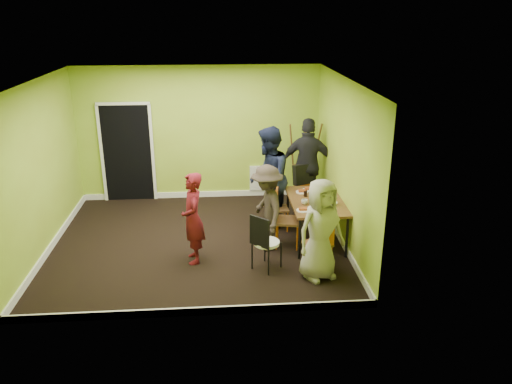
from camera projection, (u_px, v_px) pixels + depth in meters
ground at (199, 242)px, 8.76m from camera, size 5.00×5.00×0.00m
room_walls at (195, 188)px, 8.45m from camera, size 5.04×4.54×2.82m
dining_table at (316, 203)px, 8.61m from camera, size 0.90×1.50×0.75m
chair_left_far at (274, 204)px, 9.09m from camera, size 0.38×0.37×0.88m
chair_left_near at (283, 215)px, 8.44m from camera, size 0.49×0.48×1.00m
chair_back_end at (304, 180)px, 9.75m from camera, size 0.56×0.60×1.00m
chair_front_end at (321, 241)px, 7.66m from camera, size 0.48×0.49×0.89m
chair_bentwood at (264, 240)px, 7.66m from camera, size 0.51×0.51×0.93m
easel at (304, 163)px, 10.32m from camera, size 0.68×0.64×1.70m
plate_near_left at (302, 192)px, 8.95m from camera, size 0.22×0.22×0.01m
plate_near_right at (303, 210)px, 8.14m from camera, size 0.21×0.21×0.01m
plate_far_back at (308, 190)px, 9.06m from camera, size 0.21×0.21×0.01m
plate_far_front at (323, 212)px, 8.06m from camera, size 0.24×0.24×0.01m
plate_wall_back at (330, 196)px, 8.74m from camera, size 0.25×0.25×0.01m
plate_wall_front at (330, 202)px, 8.47m from camera, size 0.26×0.26×0.01m
thermos at (315, 193)px, 8.63m from camera, size 0.07×0.07×0.20m
blue_bottle at (334, 200)px, 8.33m from camera, size 0.07×0.07×0.20m
orange_bottle at (313, 193)px, 8.81m from camera, size 0.04×0.04×0.08m
glass_mid at (305, 194)px, 8.74m from camera, size 0.06×0.06×0.09m
glass_back at (314, 189)px, 8.98m from camera, size 0.07×0.07×0.09m
glass_front at (324, 208)px, 8.12m from camera, size 0.07×0.07×0.09m
cup_a at (305, 202)px, 8.39m from camera, size 0.11×0.11×0.09m
cup_b at (321, 196)px, 8.67m from camera, size 0.09×0.09×0.09m
person_standing at (193, 218)px, 7.86m from camera, size 0.43×0.59×1.49m
person_left_far at (268, 178)px, 9.07m from camera, size 0.89×1.05×1.89m
person_left_near at (267, 208)px, 8.28m from camera, size 0.71×1.04×1.48m
person_back_end at (308, 165)px, 9.87m from camera, size 1.17×0.70×1.87m
person_front_end at (321, 230)px, 7.36m from camera, size 0.90×0.77×1.57m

